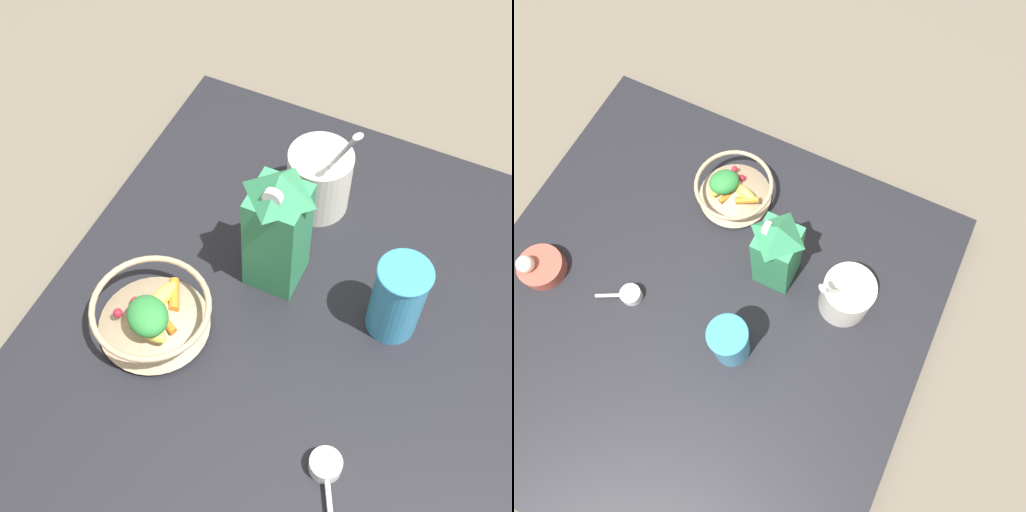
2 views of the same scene
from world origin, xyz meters
TOP-DOWN VIEW (x-y plane):
  - ground_plane at (0.00, 0.00)m, footprint 6.00×6.00m
  - countertop at (0.00, 0.00)m, footprint 0.99×0.99m
  - fruit_bowl at (-0.30, -0.05)m, footprint 0.19×0.19m
  - milk_carton at (-0.17, 0.12)m, footprint 0.08×0.08m
  - yogurt_tub at (-0.16, 0.29)m, footprint 0.13×0.11m
  - drinking_cup at (0.03, 0.11)m, footprint 0.08×0.08m
  - measuring_scoop at (0.03, -0.15)m, footprint 0.06×0.10m
  - garlic_bowl at (0.06, -0.37)m, footprint 0.10×0.10m

SIDE VIEW (x-z plane):
  - ground_plane at x=0.00m, z-range 0.00..0.00m
  - countertop at x=0.00m, z-range 0.00..0.05m
  - measuring_scoop at x=0.03m, z-range 0.05..0.07m
  - garlic_bowl at x=0.06m, z-range 0.04..0.10m
  - fruit_bowl at x=-0.30m, z-range 0.05..0.14m
  - yogurt_tub at x=-0.16m, z-range 0.00..0.24m
  - drinking_cup at x=0.03m, z-range 0.05..0.20m
  - milk_carton at x=-0.17m, z-range 0.05..0.30m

